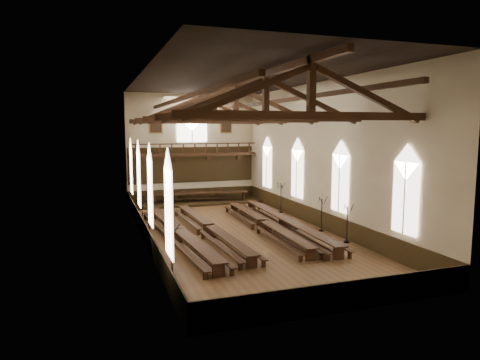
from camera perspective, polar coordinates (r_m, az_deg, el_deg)
The scene contains 21 objects.
ground at distance 28.48m, azimuth -0.53°, elevation -7.02°, with size 26.00×26.00×0.00m, color brown.
room_walls at distance 27.63m, azimuth -0.55°, elevation 6.09°, with size 26.00×26.00×26.00m.
wainscot_band at distance 28.34m, azimuth -0.53°, elevation -5.84°, with size 12.00×26.00×1.20m.
side_windows at distance 27.81m, azimuth -0.54°, elevation 0.48°, with size 11.85×19.80×4.50m.
end_window at distance 40.08m, azimuth -6.43°, elevation 7.42°, with size 2.80×0.12×3.80m.
minstrels_gallery at distance 39.96m, azimuth -6.29°, elevation 2.66°, with size 11.80×1.24×3.70m.
portraits at distance 40.08m, azimuth -6.43°, elevation 7.24°, with size 7.75×0.09×1.45m.
roof_trusses at distance 27.66m, azimuth -0.55°, elevation 9.73°, with size 11.70×25.70×2.80m.
refectory_row_a at distance 26.56m, azimuth -8.28°, elevation -6.85°, with size 2.15×14.84×0.79m.
refectory_row_b at distance 27.55m, azimuth -4.03°, elevation -6.35°, with size 1.80×14.43×0.75m.
refectory_row_c at distance 28.85m, azimuth 3.23°, elevation -5.76°, with size 1.61×14.26×0.73m.
refectory_row_d at distance 29.37m, azimuth 6.07°, elevation -5.46°, with size 1.83×14.88×0.80m.
dais at distance 39.29m, azimuth -5.29°, elevation -2.99°, with size 11.40×2.97×0.20m, color #31220E.
high_table at distance 39.16m, azimuth -5.30°, elevation -1.85°, with size 8.80×1.93×0.82m.
high_chairs at distance 40.00m, azimuth -5.59°, elevation -1.93°, with size 4.95×0.45×0.95m.
candelabrum_left_near at distance 19.93m, azimuth -9.03°, elevation -10.93°, with size 0.79×0.73×2.61m.
candelabrum_left_mid at distance 27.96m, azimuth -12.03°, elevation -5.77°, with size 0.78×0.76×2.61m.
candelabrum_left_far at distance 31.86m, azimuth -12.90°, elevation -4.41°, with size 0.62×0.70×2.29m.
candelabrum_right_near at distance 26.71m, azimuth 14.07°, elevation -6.60°, with size 0.71×0.68×2.36m.
candelabrum_right_mid at distance 29.24m, azimuth 10.81°, elevation -5.35°, with size 0.68×0.69×2.32m.
candelabrum_right_far at distance 34.98m, azimuth 5.46°, elevation -3.15°, with size 0.72×0.74×2.48m.
Camera 1 is at (-8.72, -26.22, 6.90)m, focal length 32.00 mm.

